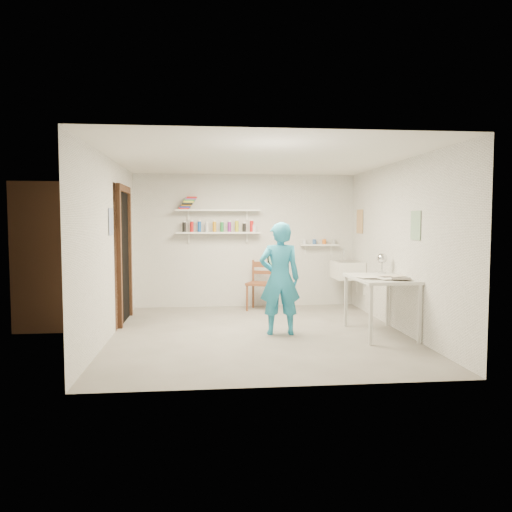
{
  "coord_description": "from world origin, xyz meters",
  "views": [
    {
      "loc": [
        -0.74,
        -6.79,
        1.56
      ],
      "look_at": [
        0.0,
        0.4,
        1.05
      ],
      "focal_mm": 35.0,
      "sensor_mm": 36.0,
      "label": 1
    }
  ],
  "objects": [
    {
      "name": "poster_left",
      "position": [
        -1.99,
        0.05,
        1.55
      ],
      "size": [
        0.01,
        0.28,
        0.36
      ],
      "primitive_type": "cube",
      "color": "#334C7F",
      "rests_on": "wall_left"
    },
    {
      "name": "ledge_shelf",
      "position": [
        1.35,
        2.17,
        1.12
      ],
      "size": [
        0.7,
        0.14,
        0.03
      ],
      "primitive_type": "cube",
      "color": "white",
      "rests_on": "wall_back"
    },
    {
      "name": "door_jamb_near",
      "position": [
        -1.97,
        0.55,
        1.0
      ],
      "size": [
        0.06,
        0.1,
        2.0
      ],
      "primitive_type": "cube",
      "color": "brown",
      "rests_on": "ground"
    },
    {
      "name": "belfast_sink",
      "position": [
        1.75,
        1.7,
        0.7
      ],
      "size": [
        0.48,
        0.6,
        0.3
      ],
      "primitive_type": "cube",
      "color": "white",
      "rests_on": "wall_right"
    },
    {
      "name": "wall_clock",
      "position": [
        0.27,
        0.15,
        1.03
      ],
      "size": [
        0.28,
        0.04,
        0.28
      ],
      "primitive_type": "cylinder",
      "rotation": [
        1.57,
        0.0,
        -0.03
      ],
      "color": "beige",
      "rests_on": "man"
    },
    {
      "name": "floor",
      "position": [
        0.0,
        0.0,
        -0.01
      ],
      "size": [
        4.0,
        4.5,
        0.02
      ],
      "primitive_type": "cube",
      "color": "slate",
      "rests_on": "ground"
    },
    {
      "name": "door_lintel",
      "position": [
        -1.97,
        1.05,
        2.05
      ],
      "size": [
        0.06,
        1.05,
        0.1
      ],
      "primitive_type": "cube",
      "color": "brown",
      "rests_on": "wall_left"
    },
    {
      "name": "papers",
      "position": [
        1.64,
        -0.25,
        0.81
      ],
      "size": [
        0.3,
        0.22,
        0.03
      ],
      "color": "silver",
      "rests_on": "work_table"
    },
    {
      "name": "shelf_upper",
      "position": [
        -0.5,
        2.13,
        1.75
      ],
      "size": [
        1.5,
        0.22,
        0.03
      ],
      "primitive_type": "cube",
      "color": "white",
      "rests_on": "wall_back"
    },
    {
      "name": "wall_left",
      "position": [
        -2.01,
        0.0,
        1.2
      ],
      "size": [
        0.02,
        4.5,
        2.4
      ],
      "primitive_type": "cube",
      "color": "silver",
      "rests_on": "ground"
    },
    {
      "name": "wall_back",
      "position": [
        0.0,
        2.26,
        1.2
      ],
      "size": [
        4.0,
        0.02,
        2.4
      ],
      "primitive_type": "cube",
      "color": "silver",
      "rests_on": "ground"
    },
    {
      "name": "wall_right",
      "position": [
        2.01,
        0.0,
        1.2
      ],
      "size": [
        0.02,
        4.5,
        2.4
      ],
      "primitive_type": "cube",
      "color": "silver",
      "rests_on": "ground"
    },
    {
      "name": "door_jamb_far",
      "position": [
        -1.97,
        1.55,
        1.0
      ],
      "size": [
        0.06,
        0.1,
        2.0
      ],
      "primitive_type": "cube",
      "color": "brown",
      "rests_on": "ground"
    },
    {
      "name": "poster_right_a",
      "position": [
        1.99,
        1.8,
        1.55
      ],
      "size": [
        0.01,
        0.34,
        0.42
      ],
      "primitive_type": "cube",
      "color": "#995933",
      "rests_on": "wall_right"
    },
    {
      "name": "ledge_pots",
      "position": [
        1.35,
        2.17,
        1.18
      ],
      "size": [
        0.48,
        0.07,
        0.09
      ],
      "color": "silver",
      "rests_on": "ledge_shelf"
    },
    {
      "name": "man",
      "position": [
        0.28,
        -0.07,
        0.77
      ],
      "size": [
        0.57,
        0.38,
        1.54
      ],
      "primitive_type": "imported",
      "rotation": [
        0.0,
        0.0,
        3.11
      ],
      "color": "teal",
      "rests_on": "ground"
    },
    {
      "name": "ceiling",
      "position": [
        0.0,
        0.0,
        2.41
      ],
      "size": [
        4.0,
        4.5,
        0.02
      ],
      "primitive_type": "cube",
      "color": "silver",
      "rests_on": "wall_back"
    },
    {
      "name": "doorway_recess",
      "position": [
        -1.99,
        1.05,
        1.0
      ],
      "size": [
        0.02,
        0.9,
        2.0
      ],
      "primitive_type": "cube",
      "color": "black",
      "rests_on": "wall_left"
    },
    {
      "name": "corridor_box",
      "position": [
        -2.7,
        1.05,
        1.05
      ],
      "size": [
        1.4,
        1.5,
        2.1
      ],
      "primitive_type": "cube",
      "color": "brown",
      "rests_on": "ground"
    },
    {
      "name": "wooden_chair",
      "position": [
        0.22,
        1.81,
        0.47
      ],
      "size": [
        0.56,
        0.55,
        0.93
      ],
      "primitive_type": "cube",
      "rotation": [
        0.0,
        0.0,
        -0.4
      ],
      "color": "brown",
      "rests_on": "ground"
    },
    {
      "name": "desk_lamp",
      "position": [
        1.84,
        0.23,
        1.02
      ],
      "size": [
        0.15,
        0.15,
        0.15
      ],
      "primitive_type": "sphere",
      "color": "silver",
      "rests_on": "work_table"
    },
    {
      "name": "wall_front",
      "position": [
        0.0,
        -2.26,
        1.2
      ],
      "size": [
        4.0,
        0.02,
        2.4
      ],
      "primitive_type": "cube",
      "color": "silver",
      "rests_on": "ground"
    },
    {
      "name": "shelf_lower",
      "position": [
        -0.5,
        2.13,
        1.35
      ],
      "size": [
        1.5,
        0.22,
        0.03
      ],
      "primitive_type": "cube",
      "color": "white",
      "rests_on": "wall_back"
    },
    {
      "name": "book_stack",
      "position": [
        -1.03,
        2.13,
        1.88
      ],
      "size": [
        0.32,
        0.14,
        0.22
      ],
      "color": "red",
      "rests_on": "shelf_upper"
    },
    {
      "name": "poster_right_b",
      "position": [
        1.99,
        -0.55,
        1.5
      ],
      "size": [
        0.01,
        0.3,
        0.38
      ],
      "primitive_type": "cube",
      "color": "#3F724C",
      "rests_on": "wall_right"
    },
    {
      "name": "work_table",
      "position": [
        1.64,
        -0.25,
        0.4
      ],
      "size": [
        0.72,
        1.19,
        0.8
      ],
      "primitive_type": "cube",
      "color": "silver",
      "rests_on": "ground"
    },
    {
      "name": "spray_cans",
      "position": [
        -0.5,
        2.13,
        1.45
      ],
      "size": [
        1.32,
        0.06,
        0.17
      ],
      "color": "black",
      "rests_on": "shelf_lower"
    }
  ]
}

